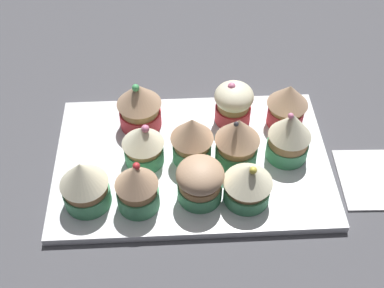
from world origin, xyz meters
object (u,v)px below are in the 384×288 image
cupcake_0 (287,104)px  napkin (380,178)px  cupcake_2 (139,105)px  cupcake_5 (189,137)px  cupcake_9 (137,186)px  cupcake_3 (290,138)px  cupcake_6 (143,143)px  baking_tray (192,161)px  cupcake_8 (200,181)px  cupcake_1 (233,103)px  cupcake_7 (248,182)px  cupcake_10 (84,183)px  cupcake_4 (237,140)px

cupcake_0 → napkin: 16.42cm
cupcake_2 → cupcake_5: bearing=135.4°
cupcake_9 → napkin: (-33.07, -3.28, -4.64)cm
cupcake_9 → napkin: cupcake_9 is taller
cupcake_9 → cupcake_3: bearing=-161.1°
cupcake_6 → napkin: size_ratio=0.62×
baking_tray → cupcake_8: cupcake_8 is taller
cupcake_1 → cupcake_9: 20.23cm
baking_tray → cupcake_1: cupcake_1 is taller
cupcake_3 → napkin: (-12.50, 3.78, -4.89)cm
cupcake_5 → cupcake_7: cupcake_5 is taller
cupcake_3 → cupcake_6: 19.96cm
cupcake_9 → cupcake_10: size_ratio=1.02×
cupcake_1 → napkin: (-19.34, 11.58, -4.34)cm
cupcake_1 → cupcake_2: (13.72, 0.28, 0.55)cm
cupcake_5 → cupcake_6: 6.31cm
cupcake_3 → cupcake_5: (13.66, -0.72, 0.08)cm
cupcake_4 → cupcake_10: bearing=17.1°
cupcake_0 → cupcake_4: (8.11, 7.02, 0.27)cm
cupcake_4 → cupcake_5: cupcake_4 is taller
cupcake_3 → cupcake_7: 9.45cm
cupcake_0 → cupcake_5: 15.79cm
cupcake_1 → cupcake_0: bearing=173.0°
cupcake_6 → cupcake_9: cupcake_9 is taller
cupcake_0 → cupcake_2: size_ratio=0.89×
cupcake_2 → cupcake_10: size_ratio=1.06×
cupcake_1 → cupcake_2: cupcake_2 is taller
cupcake_2 → cupcake_9: bearing=90.0°
cupcake_5 → cupcake_10: 15.23cm
cupcake_6 → cupcake_1: bearing=-151.5°
cupcake_6 → napkin: cupcake_6 is taller
cupcake_4 → cupcake_7: (-0.65, 6.61, -0.70)cm
cupcake_8 → cupcake_3: bearing=-153.9°
cupcake_7 → cupcake_0: bearing=-118.7°
cupcake_4 → cupcake_8: cupcake_4 is taller
baking_tray → cupcake_8: (-0.69, 6.58, 3.82)cm
cupcake_7 → cupcake_8: (6.05, -0.61, -0.15)cm
cupcake_9 → cupcake_6: bearing=-94.7°
cupcake_9 → cupcake_0: bearing=-147.1°
cupcake_8 → cupcake_4: bearing=-132.0°
cupcake_2 → cupcake_5: 9.70cm
cupcake_0 → cupcake_2: cupcake_2 is taller
cupcake_5 → napkin: 27.00cm
cupcake_3 → cupcake_5: cupcake_3 is taller
baking_tray → cupcake_2: 11.15cm
cupcake_1 → cupcake_2: 13.73cm
cupcake_8 → cupcake_5: bearing=-81.4°
cupcake_2 → cupcake_9: size_ratio=1.05×
cupcake_0 → cupcake_5: bearing=22.9°
cupcake_8 → cupcake_9: (7.96, 0.89, 0.53)cm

